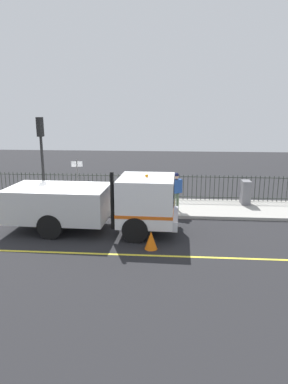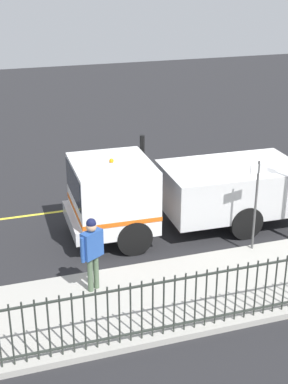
% 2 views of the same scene
% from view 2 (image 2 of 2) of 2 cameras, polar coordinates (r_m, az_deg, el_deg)
% --- Properties ---
extents(ground_plane, '(55.82, 55.82, 0.00)m').
position_cam_2_polar(ground_plane, '(16.70, 9.23, -3.02)').
color(ground_plane, '#232326').
rests_on(ground_plane, ground).
extents(lane_marking, '(0.12, 22.84, 0.01)m').
position_cam_2_polar(lane_marking, '(18.59, 6.06, -0.09)').
color(lane_marking, yellow).
rests_on(lane_marking, ground).
extents(work_truck, '(2.53, 6.78, 2.59)m').
position_cam_2_polar(work_truck, '(15.48, 2.80, 0.24)').
color(work_truck, white).
rests_on(work_truck, ground).
extents(worker_standing, '(0.46, 0.58, 1.81)m').
position_cam_2_polar(worker_standing, '(12.49, -5.39, -5.67)').
color(worker_standing, '#264C99').
rests_on(worker_standing, sidewalk_slab).
extents(traffic_cone, '(0.45, 0.45, 0.64)m').
position_cam_2_polar(traffic_cone, '(16.81, -5.56, -1.42)').
color(traffic_cone, orange).
rests_on(traffic_cone, ground).
extents(street_sign, '(0.08, 0.50, 2.45)m').
position_cam_2_polar(street_sign, '(14.33, 11.54, -0.34)').
color(street_sign, '#4C4C4C').
rests_on(street_sign, sidewalk_slab).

